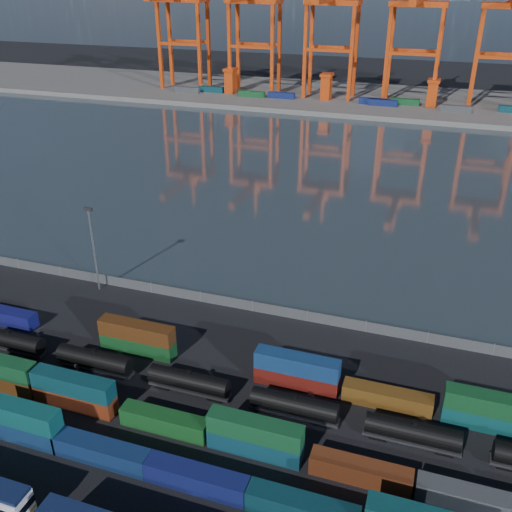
% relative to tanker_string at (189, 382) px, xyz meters
% --- Properties ---
extents(ground, '(700.00, 700.00, 0.00)m').
position_rel_tanker_string_xyz_m(ground, '(1.48, -4.70, -1.90)').
color(ground, black).
rests_on(ground, ground).
extents(harbor_water, '(700.00, 700.00, 0.00)m').
position_rel_tanker_string_xyz_m(harbor_water, '(1.48, 100.30, -1.89)').
color(harbor_water, '#29353B').
rests_on(harbor_water, ground).
extents(far_quay, '(700.00, 70.00, 2.00)m').
position_rel_tanker_string_xyz_m(far_quay, '(1.48, 205.30, -0.90)').
color(far_quay, '#514F4C').
rests_on(far_quay, ground).
extents(container_row_south, '(126.82, 2.58, 5.50)m').
position_rel_tanker_string_xyz_m(container_row_south, '(-1.58, -15.01, 0.11)').
color(container_row_south, '#404445').
rests_on(container_row_south, ground).
extents(container_row_mid, '(141.34, 2.45, 5.23)m').
position_rel_tanker_string_xyz_m(container_row_mid, '(3.79, -7.75, 0.11)').
color(container_row_mid, '#3A3B3E').
rests_on(container_row_mid, ground).
extents(container_row_north, '(141.31, 2.50, 5.33)m').
position_rel_tanker_string_xyz_m(container_row_north, '(18.51, 6.24, 0.10)').
color(container_row_north, '#0F194D').
rests_on(container_row_north, ground).
extents(tanker_string, '(105.32, 2.65, 3.79)m').
position_rel_tanker_string_xyz_m(tanker_string, '(0.00, 0.00, 0.00)').
color(tanker_string, black).
rests_on(tanker_string, ground).
extents(waterfront_fence, '(160.12, 0.12, 2.20)m').
position_rel_tanker_string_xyz_m(waterfront_fence, '(1.48, 23.30, -0.90)').
color(waterfront_fence, '#595B5E').
rests_on(waterfront_fence, ground).
extents(yard_light_mast, '(1.60, 0.40, 16.60)m').
position_rel_tanker_string_xyz_m(yard_light_mast, '(-28.52, 21.30, 7.40)').
color(yard_light_mast, slate).
rests_on(yard_light_mast, ground).
extents(gantry_cranes, '(197.89, 43.95, 59.51)m').
position_rel_tanker_string_xyz_m(gantry_cranes, '(-6.02, 198.72, 34.58)').
color(gantry_cranes, red).
rests_on(gantry_cranes, ground).
extents(quay_containers, '(172.58, 10.99, 2.60)m').
position_rel_tanker_string_xyz_m(quay_containers, '(-9.51, 190.76, 1.40)').
color(quay_containers, navy).
rests_on(quay_containers, far_quay).
extents(straddle_carriers, '(140.00, 7.00, 11.10)m').
position_rel_tanker_string_xyz_m(straddle_carriers, '(-1.02, 195.30, 5.92)').
color(straddle_carriers, red).
rests_on(straddle_carriers, far_quay).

